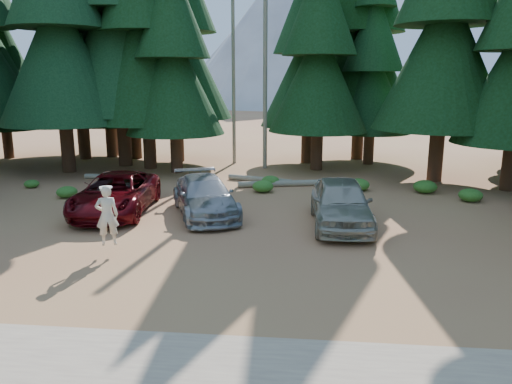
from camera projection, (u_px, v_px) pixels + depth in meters
ground at (198, 253)px, 14.95m from camera, size 160.00×160.00×0.00m
gravel_strip at (117, 381)px, 8.64m from camera, size 26.00×3.50×0.01m
forest_belt_north at (252, 166)px, 29.49m from camera, size 36.00×7.00×22.00m
snag_front at (265, 61)px, 27.57m from camera, size 0.24×0.24×12.00m
snag_back at (234, 80)px, 29.45m from camera, size 0.20×0.20×10.00m
mountain_peak at (279, 38)px, 97.87m from camera, size 48.00×50.00×28.00m
red_pickup at (116, 194)px, 19.24m from camera, size 2.97×5.67×1.52m
silver_minivan_center at (205, 196)px, 18.97m from camera, size 3.72×5.38×1.45m
silver_minivan_right at (341, 203)px, 17.55m from camera, size 2.18×5.01×1.68m
frisbee_player at (107, 215)px, 14.51m from camera, size 0.76×0.63×1.79m
log_left at (120, 177)px, 25.72m from camera, size 3.66×0.34×0.26m
log_mid at (259, 179)px, 25.01m from camera, size 3.30×1.37×0.28m
log_right at (285, 183)px, 24.03m from camera, size 4.54×1.35×0.29m
shrub_far_left at (67, 192)px, 21.82m from camera, size 0.89×0.89×0.49m
shrub_left at (114, 180)px, 24.25m from camera, size 1.02×1.02×0.56m
shrub_center_left at (263, 186)px, 22.84m from camera, size 0.97×0.97×0.53m
shrub_center_right at (271, 181)px, 24.22m from camera, size 0.87×0.87×0.48m
shrub_right at (358, 185)px, 23.12m from camera, size 1.02×1.02×0.56m
shrub_far_right at (425, 187)px, 22.67m from camera, size 1.06×1.06×0.58m
shrub_edge_west at (32, 184)px, 23.74m from camera, size 0.69×0.69×0.38m
shrub_edge_east at (471, 195)px, 21.12m from camera, size 0.99×0.99×0.54m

